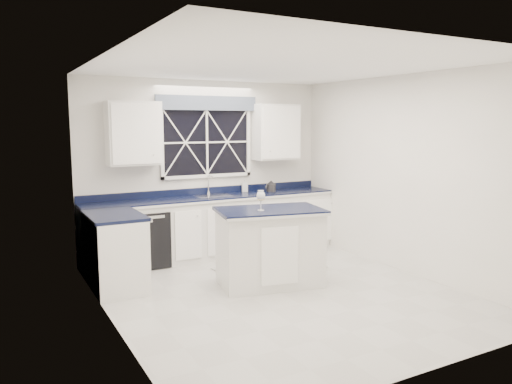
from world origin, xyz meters
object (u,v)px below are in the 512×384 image
dishwasher (145,238)px  kettle (271,186)px  island (270,247)px  wine_glass (261,197)px  faucet (209,184)px  soap_bottle (245,185)px

dishwasher → kettle: (2.12, 0.01, 0.61)m
island → wine_glass: 0.68m
dishwasher → wine_glass: wine_glass is taller
dishwasher → faucet: bearing=10.0°
faucet → wine_glass: bearing=-93.3°
island → wine_glass: size_ratio=5.75×
faucet → wine_glass: (-0.11, -1.85, 0.05)m
faucet → kettle: bearing=-10.1°
faucet → island: faucet is taller
island → kettle: 1.95m
dishwasher → kettle: bearing=0.3°
soap_bottle → wine_glass: bearing=-111.7°
dishwasher → island: 1.98m
island → kettle: kettle is taller
dishwasher → kettle: size_ratio=3.31×
wine_glass → kettle: bearing=56.1°
island → soap_bottle: 1.98m
kettle → wine_glass: size_ratio=0.99×
wine_glass → soap_bottle: bearing=68.3°
faucet → kettle: size_ratio=1.22×
kettle → soap_bottle: 0.43m
island → dishwasher: bearing=137.2°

